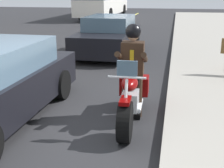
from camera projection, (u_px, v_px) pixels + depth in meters
ground_plane at (45, 130)px, 5.33m from camera, size 80.00×80.00×0.00m
motorcycle_main at (131, 97)px, 5.61m from camera, size 2.22×0.64×1.26m
rider_main at (133, 63)px, 5.63m from camera, size 0.63×0.56×1.74m
car_silver at (109, 35)px, 11.74m from camera, size 4.60×1.92×1.40m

